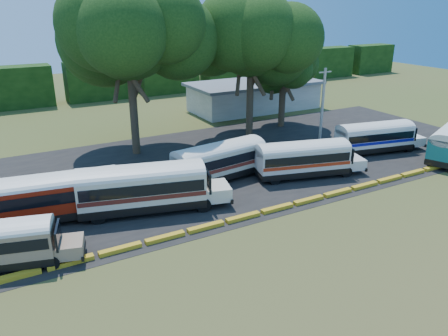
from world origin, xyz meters
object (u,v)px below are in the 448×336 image
bus_cream_west (145,186)px  bus_red (58,194)px  tree_west (128,30)px  bus_white_red (305,157)px

bus_cream_west → bus_red: bearing=178.2°
bus_cream_west → tree_west: 17.18m
bus_red → bus_white_red: (20.45, -1.87, -0.16)m
bus_red → bus_white_red: 20.53m
tree_west → bus_red: bearing=-129.0°
bus_white_red → bus_red: bearing=-170.4°
bus_red → tree_west: (9.45, 11.68, 10.21)m
bus_cream_west → tree_west: (3.64, 13.38, 10.15)m
bus_cream_west → tree_west: size_ratio=0.68×
bus_red → bus_white_red: bus_red is taller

